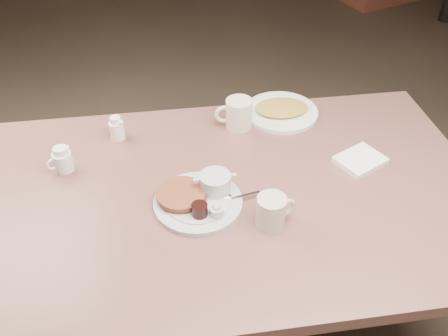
{
  "coord_description": "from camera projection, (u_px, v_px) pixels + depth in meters",
  "views": [
    {
      "loc": [
        -0.15,
        -0.99,
        1.67
      ],
      "look_at": [
        0.0,
        0.02,
        0.82
      ],
      "focal_mm": 38.43,
      "sensor_mm": 36.0,
      "label": 1
    }
  ],
  "objects": [
    {
      "name": "diner_table",
      "position": [
        225.0,
        232.0,
        1.47
      ],
      "size": [
        1.5,
        0.9,
        0.75
      ],
      "color": "#84564C",
      "rests_on": "ground"
    },
    {
      "name": "main_plate",
      "position": [
        199.0,
        196.0,
        1.31
      ],
      "size": [
        0.3,
        0.26,
        0.07
      ],
      "color": "#B9B8B5",
      "rests_on": "diner_table"
    },
    {
      "name": "coffee_mug_near",
      "position": [
        272.0,
        211.0,
        1.24
      ],
      "size": [
        0.12,
        0.09,
        0.09
      ],
      "color": "beige",
      "rests_on": "diner_table"
    },
    {
      "name": "napkin",
      "position": [
        360.0,
        160.0,
        1.46
      ],
      "size": [
        0.17,
        0.16,
        0.02
      ],
      "color": "white",
      "rests_on": "diner_table"
    },
    {
      "name": "coffee_mug_far",
      "position": [
        238.0,
        114.0,
        1.58
      ],
      "size": [
        0.13,
        0.09,
        0.1
      ],
      "color": "#F5E1D0",
      "rests_on": "diner_table"
    },
    {
      "name": "creamer_left",
      "position": [
        62.0,
        160.0,
        1.41
      ],
      "size": [
        0.08,
        0.07,
        0.08
      ],
      "color": "white",
      "rests_on": "diner_table"
    },
    {
      "name": "creamer_right",
      "position": [
        117.0,
        129.0,
        1.54
      ],
      "size": [
        0.06,
        0.07,
        0.08
      ],
      "color": "white",
      "rests_on": "diner_table"
    },
    {
      "name": "hash_plate",
      "position": [
        281.0,
        111.0,
        1.66
      ],
      "size": [
        0.26,
        0.26,
        0.04
      ],
      "color": "white",
      "rests_on": "diner_table"
    }
  ]
}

